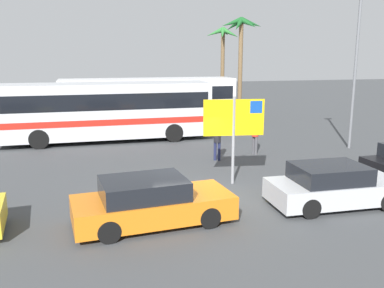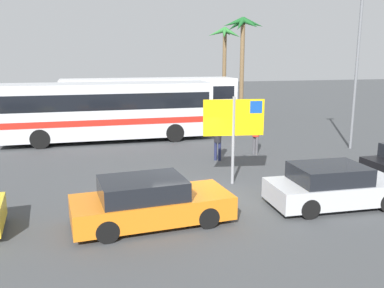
% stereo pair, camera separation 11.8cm
% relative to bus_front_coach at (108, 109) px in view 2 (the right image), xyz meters
% --- Properties ---
extents(ground, '(120.00, 120.00, 0.00)m').
position_rel_bus_front_coach_xyz_m(ground, '(2.19, -10.41, -1.78)').
color(ground, '#424447').
extents(bus_front_coach, '(11.22, 2.62, 3.17)m').
position_rel_bus_front_coach_xyz_m(bus_front_coach, '(0.00, 0.00, 0.00)').
color(bus_front_coach, silver).
rests_on(bus_front_coach, ground).
extents(bus_rear_coach, '(11.22, 2.62, 3.17)m').
position_rel_bus_front_coach_xyz_m(bus_rear_coach, '(2.92, 3.98, 0.00)').
color(bus_rear_coach, white).
rests_on(bus_rear_coach, ground).
extents(ferry_sign, '(2.19, 0.37, 3.20)m').
position_rel_bus_front_coach_xyz_m(ferry_sign, '(3.98, -9.12, 0.54)').
color(ferry_sign, gray).
rests_on(ferry_sign, ground).
extents(car_silver, '(4.19, 1.90, 1.32)m').
position_rel_bus_front_coach_xyz_m(car_silver, '(6.17, -12.08, -1.15)').
color(car_silver, '#B7BABF').
rests_on(car_silver, ground).
extents(car_orange, '(4.52, 2.20, 1.32)m').
position_rel_bus_front_coach_xyz_m(car_orange, '(0.42, -12.05, -1.15)').
color(car_orange, orange).
rests_on(car_orange, ground).
extents(pedestrian_by_bus, '(0.32, 0.32, 1.81)m').
position_rel_bus_front_coach_xyz_m(pedestrian_by_bus, '(6.56, -5.08, -0.71)').
color(pedestrian_by_bus, '#4C4C51').
rests_on(pedestrian_by_bus, ground).
extents(pedestrian_crossing_lot, '(0.32, 0.32, 1.72)m').
position_rel_bus_front_coach_xyz_m(pedestrian_crossing_lot, '(4.47, -5.68, -0.77)').
color(pedestrian_crossing_lot, '#1E2347').
rests_on(pedestrian_crossing_lot, ground).
extents(lamp_post_left_side, '(0.56, 0.20, 7.42)m').
position_rel_bus_front_coach_xyz_m(lamp_post_left_side, '(11.77, -5.03, 2.25)').
color(lamp_post_left_side, slate).
rests_on(lamp_post_left_side, ground).
extents(palm_tree_seaside, '(2.89, 2.70, 6.93)m').
position_rel_bus_front_coach_xyz_m(palm_tree_seaside, '(10.14, 10.13, 3.77)').
color(palm_tree_seaside, brown).
rests_on(palm_tree_seaside, ground).
extents(palm_tree_inland, '(3.19, 3.02, 7.39)m').
position_rel_bus_front_coach_xyz_m(palm_tree_inland, '(10.22, 6.40, 4.15)').
color(palm_tree_inland, brown).
rests_on(palm_tree_inland, ground).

